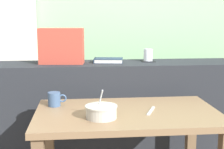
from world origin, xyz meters
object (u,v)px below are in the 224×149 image
Objects in this scene: closed_book at (108,60)px; soup_bowl at (101,112)px; juice_glass at (148,56)px; ceramic_mug at (55,99)px; throw_pillow at (62,46)px; fork_utensil at (151,111)px; breakfast_table at (127,131)px; coaster_square at (148,61)px.

soup_bowl is at bearing -97.74° from closed_book.
juice_glass is 0.81× the size of ceramic_mug.
throw_pillow reaches higher than ceramic_mug.
soup_bowl is (0.24, -0.73, -0.29)m from throw_pillow.
soup_bowl is 1.03× the size of fork_utensil.
throw_pillow is at bearing 122.74° from breakfast_table.
breakfast_table is at bearing -110.91° from coaster_square.
closed_book is at bearing 129.81° from fork_utensil.
fork_utensil is 0.59m from ceramic_mug.
closed_book is 0.73× the size of throw_pillow.
fork_utensil is at bearing -73.69° from closed_book.
juice_glass is (0.26, 0.67, 0.36)m from breakfast_table.
throw_pillow reaches higher than soup_bowl.
ceramic_mug is at bearing -92.95° from throw_pillow.
fork_utensil is (0.54, -0.64, -0.32)m from throw_pillow.
ceramic_mug is at bearing 159.87° from breakfast_table.
closed_book is 0.71m from fork_utensil.
soup_bowl is at bearing -117.99° from coaster_square.
closed_book reaches higher than breakfast_table.
soup_bowl is at bearing -71.62° from throw_pillow.
throw_pillow is at bearing -176.04° from juice_glass.
throw_pillow is (-0.40, 0.62, 0.45)m from breakfast_table.
juice_glass reaches higher than soup_bowl.
closed_book is at bearing 52.79° from ceramic_mug.
throw_pillow reaches higher than fork_utensil.
coaster_square is at bearing 0.00° from juice_glass.
soup_bowl reaches higher than breakfast_table.
throw_pillow reaches higher than breakfast_table.
throw_pillow reaches higher than juice_glass.
breakfast_table is 6.05× the size of soup_bowl.
throw_pillow is (-0.35, -0.02, 0.11)m from closed_book.
throw_pillow is 1.88× the size of fork_utensil.
breakfast_table is 11.52× the size of juice_glass.
throw_pillow is at bearing -176.04° from coaster_square.
closed_book is at bearing 3.08° from throw_pillow.
coaster_square is 0.31× the size of throw_pillow.
juice_glass is 0.54× the size of fork_utensil.
fork_utensil is (-0.12, -0.68, -0.19)m from coaster_square.
coaster_square is 0.43× the size of closed_book.
soup_bowl is at bearing -117.99° from juice_glass.
closed_book is at bearing -175.06° from juice_glass.
soup_bowl is at bearing -44.67° from ceramic_mug.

